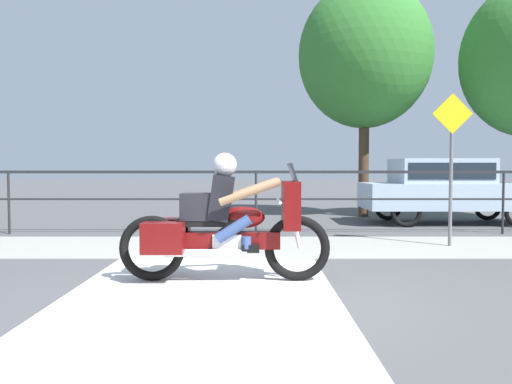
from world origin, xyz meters
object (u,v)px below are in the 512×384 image
at_px(parked_car, 447,186).
at_px(tree_behind_sign, 365,56).
at_px(motorcycle, 224,224).
at_px(street_sign, 452,151).

relative_size(parked_car, tree_behind_sign, 0.65).
bearing_deg(tree_behind_sign, parked_car, -47.13).
xyz_separation_m(motorcycle, parked_car, (5.06, 6.29, 0.23)).
distance_m(motorcycle, tree_behind_sign, 9.55).
bearing_deg(street_sign, parked_car, 70.25).
bearing_deg(parked_car, tree_behind_sign, 133.02).
height_order(motorcycle, parked_car, parked_car).
xyz_separation_m(motorcycle, tree_behind_sign, (3.42, 8.07, 3.81)).
bearing_deg(motorcycle, street_sign, 32.66).
height_order(parked_car, tree_behind_sign, tree_behind_sign).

